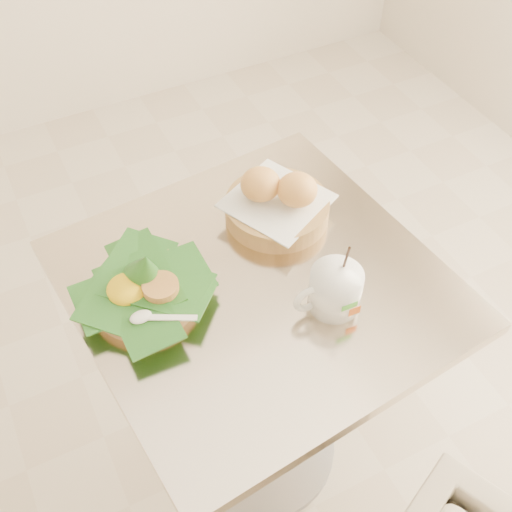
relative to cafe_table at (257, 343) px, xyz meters
name	(u,v)px	position (x,y,z in m)	size (l,w,h in m)	color
floor	(206,470)	(-0.16, 0.00, -0.53)	(3.60, 3.60, 0.00)	beige
cafe_table	(257,343)	(0.00, 0.00, 0.00)	(0.77, 0.77, 0.75)	gray
rice_basket	(143,287)	(-0.22, 0.06, 0.26)	(0.26, 0.26, 0.13)	tan
bread_basket	(277,202)	(0.12, 0.14, 0.26)	(0.26, 0.26, 0.12)	tan
coffee_mug	(334,289)	(0.10, -0.12, 0.27)	(0.14, 0.10, 0.18)	white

